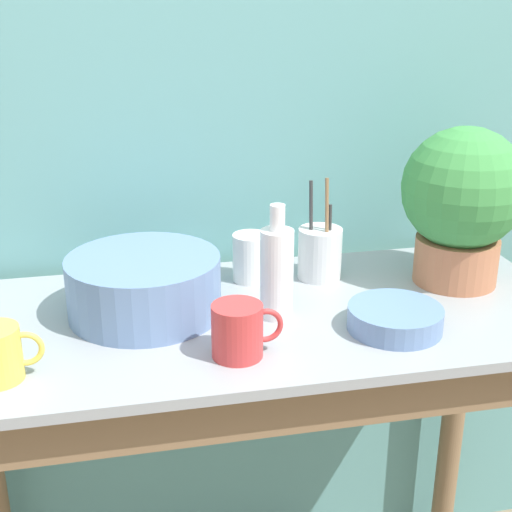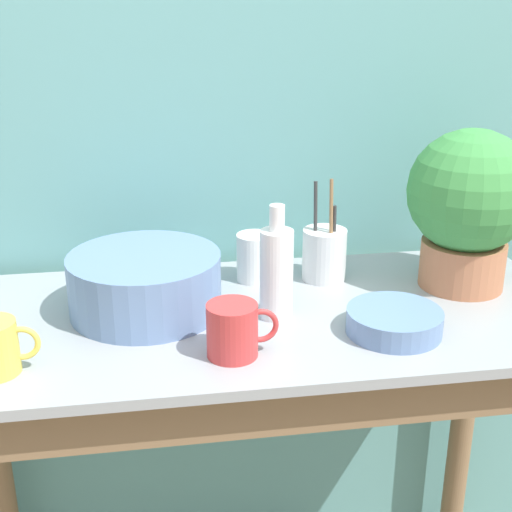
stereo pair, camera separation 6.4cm
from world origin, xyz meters
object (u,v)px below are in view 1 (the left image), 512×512
at_px(mug_red, 239,330).
at_px(potted_plant, 462,200).
at_px(bowl_wash_large, 144,286).
at_px(mug_white, 252,257).
at_px(utensil_cup, 320,253).
at_px(bowl_small_blue, 395,318).
at_px(bottle_tall, 277,271).

bearing_deg(mug_red, potted_plant, 23.69).
xyz_separation_m(potted_plant, mug_red, (-0.52, -0.23, -0.14)).
height_order(bowl_wash_large, mug_red, bowl_wash_large).
bearing_deg(bowl_wash_large, mug_white, 27.09).
bearing_deg(mug_white, bowl_wash_large, -152.91).
relative_size(potted_plant, utensil_cup, 1.48).
bearing_deg(utensil_cup, bowl_small_blue, -76.35).
bearing_deg(utensil_cup, bottle_tall, -129.08).
height_order(mug_red, bowl_small_blue, mug_red).
bearing_deg(bowl_small_blue, bottle_tall, 153.49).
xyz_separation_m(potted_plant, mug_white, (-0.43, 0.10, -0.13)).
bearing_deg(mug_white, utensil_cup, -6.81).
xyz_separation_m(bowl_small_blue, utensil_cup, (-0.07, 0.27, 0.04)).
distance_m(bowl_wash_large, bowl_small_blue, 0.48).
distance_m(bottle_tall, bowl_small_blue, 0.24).
relative_size(bowl_wash_large, utensil_cup, 1.31).
relative_size(mug_white, utensil_cup, 0.52).
relative_size(bottle_tall, mug_red, 1.79).
bearing_deg(potted_plant, bottle_tall, -168.15).
relative_size(bowl_small_blue, utensil_cup, 0.78).
relative_size(potted_plant, bottle_tall, 1.49).
relative_size(potted_plant, mug_white, 2.87).
distance_m(mug_white, mug_red, 0.34).
relative_size(mug_red, bowl_small_blue, 0.71).
height_order(bowl_wash_large, mug_white, bowl_wash_large).
bearing_deg(utensil_cup, potted_plant, -16.26).
bearing_deg(bowl_wash_large, bottle_tall, -14.65).
distance_m(mug_white, bowl_small_blue, 0.36).
bearing_deg(mug_red, bowl_wash_large, 125.82).
height_order(potted_plant, mug_white, potted_plant).
height_order(potted_plant, bottle_tall, potted_plant).
height_order(mug_red, utensil_cup, utensil_cup).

